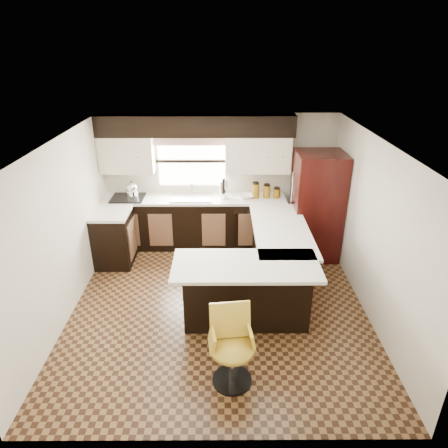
{
  "coord_description": "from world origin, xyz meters",
  "views": [
    {
      "loc": [
        0.05,
        -4.84,
        3.56
      ],
      "look_at": [
        0.08,
        0.45,
        1.1
      ],
      "focal_mm": 32.0,
      "sensor_mm": 36.0,
      "label": 1
    }
  ],
  "objects_px": {
    "peninsula_long": "(276,257)",
    "bar_chair": "(232,349)",
    "refrigerator": "(316,206)",
    "peninsula_return": "(246,292)"
  },
  "relations": [
    {
      "from": "peninsula_long",
      "to": "bar_chair",
      "type": "height_order",
      "value": "bar_chair"
    },
    {
      "from": "peninsula_long",
      "to": "refrigerator",
      "type": "xyz_separation_m",
      "value": [
        0.78,
        0.89,
        0.49
      ]
    },
    {
      "from": "refrigerator",
      "to": "peninsula_return",
      "type": "bearing_deg",
      "value": -124.89
    },
    {
      "from": "bar_chair",
      "to": "peninsula_long",
      "type": "bearing_deg",
      "value": 63.49
    },
    {
      "from": "peninsula_long",
      "to": "bar_chair",
      "type": "bearing_deg",
      "value": -109.53
    },
    {
      "from": "peninsula_return",
      "to": "peninsula_long",
      "type": "bearing_deg",
      "value": 61.7
    },
    {
      "from": "bar_chair",
      "to": "peninsula_return",
      "type": "bearing_deg",
      "value": 72.1
    },
    {
      "from": "peninsula_long",
      "to": "refrigerator",
      "type": "distance_m",
      "value": 1.28
    },
    {
      "from": "peninsula_long",
      "to": "refrigerator",
      "type": "bearing_deg",
      "value": 48.95
    },
    {
      "from": "peninsula_return",
      "to": "refrigerator",
      "type": "xyz_separation_m",
      "value": [
        1.3,
        1.87,
        0.49
      ]
    }
  ]
}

